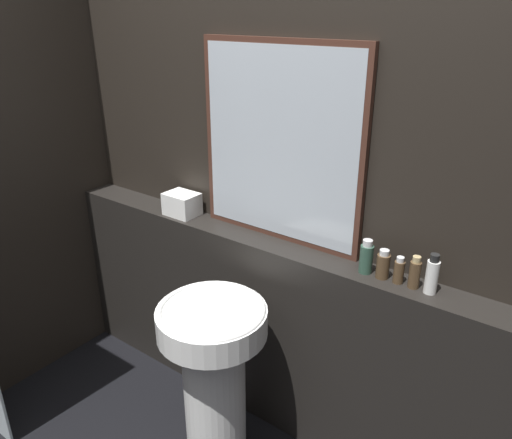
{
  "coord_description": "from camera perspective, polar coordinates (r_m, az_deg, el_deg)",
  "views": [
    {
      "loc": [
        1.21,
        -0.46,
        2.01
      ],
      "look_at": [
        0.0,
        1.17,
        1.14
      ],
      "focal_mm": 35.0,
      "sensor_mm": 36.0,
      "label": 1
    }
  ],
  "objects": [
    {
      "name": "body_wash_bottle",
      "position": [
        2.03,
        17.68,
        -5.87
      ],
      "size": [
        0.04,
        0.04,
        0.13
      ],
      "color": "#4C3823",
      "rests_on": "vanity_counter"
    },
    {
      "name": "vanity_counter",
      "position": [
        2.58,
        1.19,
        -12.51
      ],
      "size": [
        2.52,
        0.18,
        1.0
      ],
      "color": "black",
      "rests_on": "ground_plane"
    },
    {
      "name": "wall_back",
      "position": [
        2.32,
        3.06,
        4.18
      ],
      "size": [
        8.0,
        0.06,
        2.5
      ],
      "color": "black",
      "rests_on": "ground_plane"
    },
    {
      "name": "shampoo_bottle",
      "position": [
        2.08,
        12.5,
        -4.26
      ],
      "size": [
        0.05,
        0.05,
        0.15
      ],
      "color": "#2D4C3D",
      "rests_on": "vanity_counter"
    },
    {
      "name": "conditioner_bottle",
      "position": [
        2.06,
        14.32,
        -5.05
      ],
      "size": [
        0.05,
        0.05,
        0.12
      ],
      "color": "#4C3823",
      "rests_on": "vanity_counter"
    },
    {
      "name": "towel_stack",
      "position": [
        2.63,
        -8.45,
        1.76
      ],
      "size": [
        0.17,
        0.13,
        0.12
      ],
      "color": "white",
      "rests_on": "vanity_counter"
    },
    {
      "name": "hand_soap_bottle",
      "position": [
        2.0,
        19.47,
        -6.02
      ],
      "size": [
        0.05,
        0.05,
        0.16
      ],
      "color": "white",
      "rests_on": "vanity_counter"
    },
    {
      "name": "pedestal_sink",
      "position": [
        2.33,
        -4.81,
        -16.88
      ],
      "size": [
        0.48,
        0.48,
        0.85
      ],
      "color": "white",
      "rests_on": "ground_plane"
    },
    {
      "name": "lotion_bottle",
      "position": [
        2.05,
        16.02,
        -5.66
      ],
      "size": [
        0.04,
        0.04,
        0.11
      ],
      "color": "#4C3823",
      "rests_on": "vanity_counter"
    },
    {
      "name": "mirror",
      "position": [
        2.22,
        2.72,
        8.51
      ],
      "size": [
        0.83,
        0.03,
        0.89
      ],
      "color": "#47281E",
      "rests_on": "vanity_counter"
    }
  ]
}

